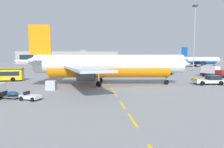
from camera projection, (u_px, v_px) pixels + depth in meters
ground at (180, 77)px, 57.70m from camera, size 400.00×400.00×0.00m
apron_paint_markings at (105, 78)px, 53.38m from camera, size 8.00×97.78×0.01m
airliner_foreground at (106, 66)px, 40.77m from camera, size 34.82×34.49×12.20m
pushback_tug at (209, 80)px, 41.33m from camera, size 6.15×3.47×2.08m
airliner_far_center at (200, 60)px, 123.46m from camera, size 32.86×31.85×11.75m
airliner_far_right at (60, 62)px, 94.08m from camera, size 29.37×28.65×10.39m
catering_truck at (162, 70)px, 63.89m from camera, size 7.34×3.78×3.14m
fuel_service_truck at (212, 71)px, 57.24m from camera, size 4.64×7.40×3.14m
baggage_train at (13, 95)px, 27.13m from camera, size 8.37×5.08×1.14m
uld_cargo_container at (51, 85)px, 34.38m from camera, size 1.64×1.60×1.60m
apron_light_mast_far at (195, 31)px, 81.61m from camera, size 1.80×1.80×26.91m
terminal_satellite at (69, 58)px, 186.26m from camera, size 87.57×27.45×12.51m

